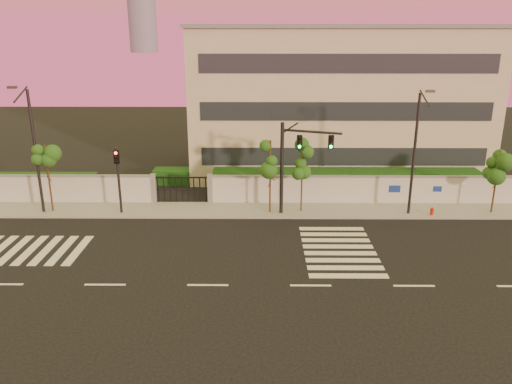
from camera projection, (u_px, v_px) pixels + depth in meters
ground at (208, 285)px, 24.19m from camera, size 120.00×120.00×0.00m
sidewalk at (223, 210)px, 34.16m from camera, size 60.00×3.00×0.15m
perimeter_wall at (226, 190)px, 35.28m from camera, size 60.00×0.36×2.20m
hedge_row at (242, 182)px, 37.96m from camera, size 41.00×4.25×1.80m
institutional_building at (335, 99)px, 43.16m from camera, size 24.40×12.40×12.25m
road_markings at (186, 252)px, 27.78m from camera, size 57.00×7.62×0.02m
street_tree_c at (47, 163)px, 32.80m from camera, size 1.52×1.21×4.69m
street_tree_d at (271, 160)px, 32.50m from camera, size 1.50×1.19×5.06m
street_tree_e at (303, 160)px, 32.74m from camera, size 1.34×1.06×4.99m
street_tree_f at (498, 168)px, 32.61m from camera, size 1.53×1.21×4.40m
traffic_signal_main at (294, 158)px, 32.28m from camera, size 3.87×1.43×6.24m
traffic_signal_secondary at (118, 173)px, 32.64m from camera, size 0.36×0.34×4.60m
streetlight_west at (34, 146)px, 32.09m from camera, size 0.52×2.09×8.69m
streetlight_east at (415, 149)px, 31.82m from camera, size 0.51×2.04×8.49m
fire_hydrant at (432, 212)px, 32.99m from camera, size 0.27×0.25×0.68m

